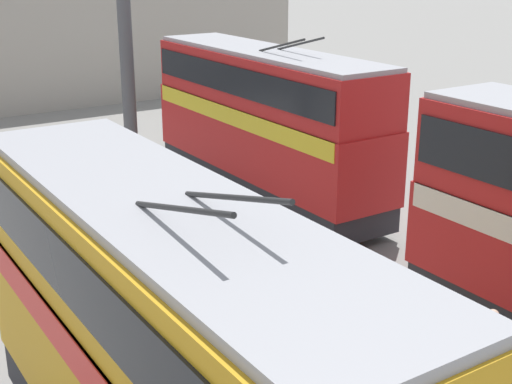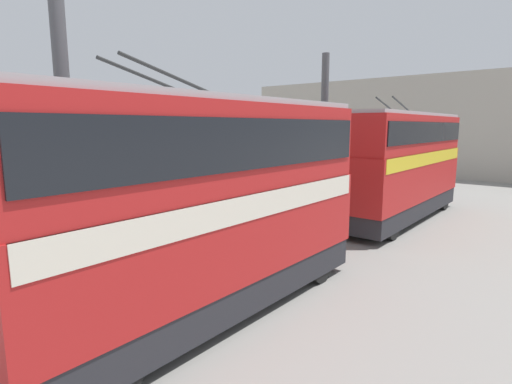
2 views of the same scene
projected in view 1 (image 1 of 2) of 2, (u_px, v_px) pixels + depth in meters
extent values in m
cylinder|color=#4C4C51|center=(129.00, 90.00, 21.02)|extent=(0.40, 0.40, 8.30)
cube|color=#333338|center=(136.00, 220.00, 22.34)|extent=(0.72, 0.72, 0.08)
cylinder|color=black|center=(453.00, 302.00, 16.21)|extent=(0.96, 0.30, 0.96)
cube|color=black|center=(447.00, 204.00, 17.25)|extent=(0.12, 2.30, 1.28)
cylinder|color=black|center=(233.00, 154.00, 27.68)|extent=(1.07, 0.30, 1.07)
cylinder|color=black|center=(185.00, 163.00, 26.60)|extent=(1.07, 0.30, 1.07)
cylinder|color=black|center=(361.00, 210.00, 21.72)|extent=(1.07, 0.30, 1.07)
cylinder|color=black|center=(306.00, 224.00, 20.64)|extent=(1.07, 0.30, 1.07)
cube|color=#28282D|center=(266.00, 180.00, 24.03)|extent=(10.30, 2.45, 0.79)
cube|color=red|center=(266.00, 137.00, 23.55)|extent=(10.51, 2.50, 2.21)
cube|color=yellow|center=(266.00, 113.00, 23.28)|extent=(10.19, 2.54, 0.55)
cube|color=red|center=(266.00, 80.00, 22.93)|extent=(10.40, 2.43, 1.63)
cube|color=black|center=(266.00, 77.00, 22.90)|extent=(10.09, 2.51, 0.90)
cube|color=#9E9EA3|center=(266.00, 52.00, 22.64)|extent=(10.30, 2.25, 0.14)
cube|color=black|center=(191.00, 104.00, 27.60)|extent=(0.12, 2.30, 1.41)
cylinder|color=#282828|center=(300.00, 44.00, 21.66)|extent=(2.35, 0.07, 0.65)
cylinder|color=#282828|center=(281.00, 45.00, 21.30)|extent=(2.35, 0.07, 0.65)
cylinder|color=black|center=(144.00, 362.00, 13.86)|extent=(0.92, 0.30, 0.92)
cube|color=red|center=(168.00, 338.00, 9.80)|extent=(9.31, 2.54, 0.55)
cube|color=gold|center=(165.00, 266.00, 9.45)|extent=(9.50, 2.43, 1.63)
cube|color=black|center=(165.00, 260.00, 9.42)|extent=(9.21, 2.51, 0.90)
cube|color=#9E9EA3|center=(162.00, 203.00, 9.16)|extent=(9.40, 2.25, 0.14)
cube|color=black|center=(60.00, 261.00, 13.76)|extent=(0.12, 2.30, 1.45)
cylinder|color=#282828|center=(233.00, 197.00, 8.27)|extent=(2.35, 0.07, 0.65)
cylinder|color=#282828|center=(180.00, 209.00, 7.91)|extent=(2.35, 0.07, 0.65)
cube|color=#2D2D33|center=(195.00, 371.00, 13.73)|extent=(0.28, 0.35, 0.72)
cube|color=#934C42|center=(194.00, 341.00, 13.51)|extent=(0.36, 0.47, 0.63)
sphere|color=tan|center=(193.00, 321.00, 13.38)|extent=(0.20, 0.20, 0.20)
cube|color=#473D33|center=(486.00, 373.00, 13.61)|extent=(0.36, 0.32, 0.82)
cube|color=#4C7051|center=(490.00, 338.00, 13.36)|extent=(0.48, 0.41, 0.71)
sphere|color=beige|center=(493.00, 315.00, 13.21)|extent=(0.23, 0.23, 0.23)
cube|color=#473D33|center=(303.00, 313.00, 15.95)|extent=(0.30, 0.35, 0.72)
cube|color=beige|center=(304.00, 286.00, 15.74)|extent=(0.39, 0.48, 0.63)
sphere|color=beige|center=(304.00, 268.00, 15.60)|extent=(0.20, 0.20, 0.20)
cylinder|color=#933828|center=(45.00, 199.00, 22.94)|extent=(0.56, 0.56, 0.94)
cylinder|color=#933828|center=(45.00, 199.00, 22.94)|extent=(0.58, 0.58, 0.04)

